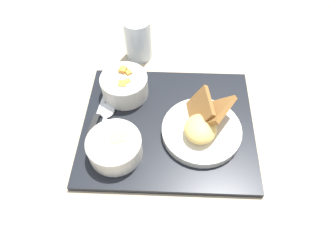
{
  "coord_description": "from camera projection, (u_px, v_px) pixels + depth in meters",
  "views": [
    {
      "loc": [
        -0.04,
        -0.39,
        0.57
      ],
      "look_at": [
        0.0,
        0.0,
        0.04
      ],
      "focal_mm": 32.0,
      "sensor_mm": 36.0,
      "label": 1
    }
  ],
  "objects": [
    {
      "name": "knife",
      "position": [
        96.0,
        120.0,
        0.68
      ],
      "size": [
        0.05,
        0.17,
        0.01
      ],
      "rotation": [
        0.0,
        0.0,
        1.33
      ],
      "color": "silver",
      "rests_on": "serving_tray"
    },
    {
      "name": "plate_main",
      "position": [
        202.0,
        127.0,
        0.65
      ],
      "size": [
        0.18,
        0.18,
        0.08
      ],
      "color": "silver",
      "rests_on": "serving_tray"
    },
    {
      "name": "bowl_salad",
      "position": [
        125.0,
        85.0,
        0.71
      ],
      "size": [
        0.11,
        0.11,
        0.06
      ],
      "color": "silver",
      "rests_on": "serving_tray"
    },
    {
      "name": "ground_plane",
      "position": [
        168.0,
        127.0,
        0.69
      ],
      "size": [
        4.0,
        4.0,
        0.0
      ],
      "primitive_type": "plane",
      "color": "tan"
    },
    {
      "name": "glass_water",
      "position": [
        138.0,
        41.0,
        0.8
      ],
      "size": [
        0.07,
        0.07,
        0.11
      ],
      "color": "silver",
      "rests_on": "ground_plane"
    },
    {
      "name": "spoon",
      "position": [
        105.0,
        118.0,
        0.69
      ],
      "size": [
        0.04,
        0.14,
        0.01
      ],
      "rotation": [
        0.0,
        0.0,
        1.41
      ],
      "color": "silver",
      "rests_on": "serving_tray"
    },
    {
      "name": "bowl_soup",
      "position": [
        115.0,
        146.0,
        0.61
      ],
      "size": [
        0.11,
        0.11,
        0.05
      ],
      "color": "silver",
      "rests_on": "serving_tray"
    },
    {
      "name": "serving_tray",
      "position": [
        168.0,
        125.0,
        0.69
      ],
      "size": [
        0.43,
        0.37,
        0.01
      ],
      "color": "black",
      "rests_on": "ground_plane"
    }
  ]
}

